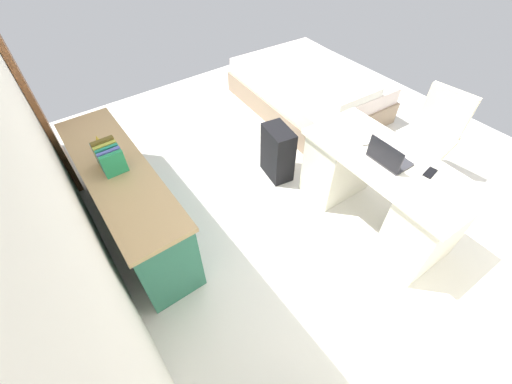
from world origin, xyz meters
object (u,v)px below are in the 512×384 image
figurine_small (98,141)px  cell_phone_near_laptop (430,173)px  laptop (388,157)px  credenza (128,200)px  desk (378,190)px  suitcase_black (278,153)px  office_chair (428,142)px  bed (309,90)px  computer_mouse (366,142)px

figurine_small → cell_phone_near_laptop: bearing=-133.0°
laptop → figurine_small: (1.54, 1.78, 0.02)m
credenza → figurine_small: size_ratio=16.36×
desk → suitcase_black: desk is taller
desk → credenza: (1.21, 1.83, -0.01)m
office_chair → laptop: bearing=97.7°
bed → laptop: size_ratio=6.25×
figurine_small → desk: bearing=-130.0°
desk → suitcase_black: size_ratio=2.50×
cell_phone_near_laptop → desk: bearing=13.6°
desk → figurine_small: 2.43m
figurine_small → computer_mouse: bearing=-124.9°
bed → office_chair: bearing=-178.5°
desk → computer_mouse: computer_mouse is taller
desk → laptop: 0.41m
cell_phone_near_laptop → figurine_small: (1.82, 1.95, 0.06)m
laptop → cell_phone_near_laptop: (-0.29, -0.17, -0.04)m
bed → computer_mouse: computer_mouse is taller
bed → figurine_small: (-0.30, 2.71, 0.57)m
office_chair → credenza: 2.96m
suitcase_black → computer_mouse: size_ratio=5.83×
credenza → bed: bearing=-76.8°
suitcase_black → cell_phone_near_laptop: (-1.30, -0.44, 0.46)m
cell_phone_near_laptop → office_chair: bearing=-72.0°
desk → computer_mouse: 0.45m
office_chair → figurine_small: (1.40, 2.76, 0.39)m
laptop → cell_phone_near_laptop: 0.34m
bed → computer_mouse: bearing=150.9°
bed → figurine_small: 2.79m
credenza → suitcase_black: (-0.19, -1.51, -0.09)m
bed → cell_phone_near_laptop: cell_phone_near_laptop is taller
office_chair → cell_phone_near_laptop: 0.96m
office_chair → bed: 1.71m
suitcase_black → cell_phone_near_laptop: bearing=-151.9°
cell_phone_near_laptop → figurine_small: size_ratio=1.24×
computer_mouse → desk: bearing=-178.0°
suitcase_black → figurine_small: bearing=80.5°
bed → computer_mouse: size_ratio=19.78×
figurine_small → laptop: bearing=-130.7°
desk → credenza: 2.19m
desk → office_chair: bearing=-81.7°
bed → figurine_small: size_ratio=17.98×
figurine_small → credenza: bearing=-179.7°
computer_mouse → cell_phone_near_laptop: 0.56m
suitcase_black → figurine_small: figurine_small is taller
credenza → office_chair: bearing=-111.2°
computer_mouse → figurine_small: 2.24m
cell_phone_near_laptop → bed: bearing=-29.1°
credenza → bed: 2.79m
office_chair → suitcase_black: (0.89, 1.25, -0.13)m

